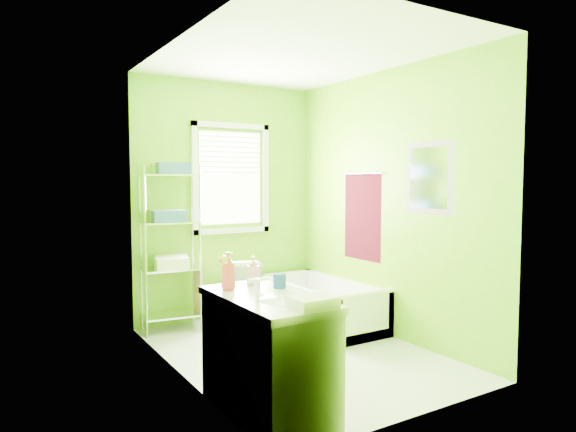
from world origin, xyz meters
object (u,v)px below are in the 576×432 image
bathtub (322,311)px  vanity (268,351)px  toilet (238,291)px  wire_shelf_unit (172,228)px

bathtub → vanity: 2.13m
toilet → wire_shelf_unit: wire_shelf_unit is taller
vanity → wire_shelf_unit: bearing=87.3°
wire_shelf_unit → vanity: bearing=-92.7°
toilet → bathtub: bearing=163.6°
toilet → wire_shelf_unit: 0.96m
toilet → vanity: size_ratio=0.69×
vanity → bathtub: bearing=45.0°
vanity → wire_shelf_unit: wire_shelf_unit is taller
bathtub → toilet: bearing=147.8°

